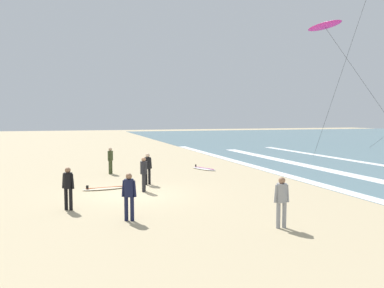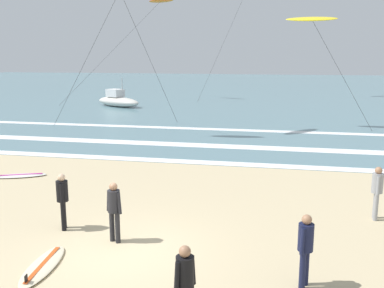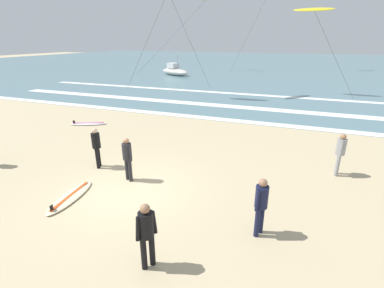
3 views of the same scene
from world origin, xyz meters
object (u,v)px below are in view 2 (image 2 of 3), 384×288
Objects in this scene: surfer_background_far at (185,280)px; surfer_mid_group at (377,188)px; kite_yellow_far_left at (312,19)px; surfboard_right_spare at (43,266)px; surfboard_foreground_flat at (19,176)px; surfer_right_near at (114,207)px; surfer_left_near at (305,244)px; offshore_boat at (118,101)px; surfer_left_far at (62,196)px; kite_orange_high_left at (161,1)px.

surfer_background_far and surfer_mid_group have the same top height.
surfer_background_far is 0.22× the size of kite_yellow_far_left.
surfboard_right_spare is at bearing -107.91° from kite_yellow_far_left.
surfer_right_near is at bearing -39.97° from surfboard_foreground_flat.
offshore_boat is at bearing 117.52° from surfer_left_near.
kite_yellow_far_left is at bearing 50.79° from surfboard_foreground_flat.
surfboard_right_spare is at bearing -176.70° from surfer_left_near.
surfer_left_near is 6.68m from surfer_left_far.
surfer_left_near is 0.30× the size of offshore_boat.
surfer_left_near is 0.74× the size of surfboard_foreground_flat.
surfboard_foreground_flat is (-8.64, 8.36, -0.91)m from surfer_background_far.
surfer_left_far is 0.74× the size of surfboard_right_spare.
surfboard_foreground_flat is (-10.76, 6.41, -0.91)m from surfer_left_near.
kite_yellow_far_left is at bearing 68.58° from surfer_left_far.
surfer_mid_group is 13.19m from surfboard_foreground_flat.
surfboard_foreground_flat is at bearing 126.24° from surfboard_right_spare.
offshore_boat is (-17.83, 25.53, -0.40)m from surfer_mid_group.
offshore_boat is at bearing 108.09° from surfer_left_far.
kite_orange_high_left reaches higher than offshore_boat.
kite_yellow_far_left reaches higher than offshore_boat.
surfer_right_near is 0.30× the size of offshore_boat.
offshore_boat reaches higher than surfer_mid_group.
surfer_background_far is 7.69m from surfer_mid_group.
surfer_left_near is at bearing 42.53° from surfer_background_far.
surfer_background_far is at bearing -51.70° from surfer_right_near.
surfboard_right_spare is 0.40× the size of offshore_boat.
surfer_left_far is (-6.42, 1.85, 0.00)m from surfer_left_near.
surfer_background_far is 4.13m from surfboard_right_spare.
surfer_left_far is at bearing 163.89° from surfer_left_near.
surfer_right_near is (-2.60, 3.29, 0.00)m from surfer_background_far.
surfboard_foreground_flat is (-13.00, 2.02, -0.91)m from surfer_mid_group.
surfer_right_near reaches higher than surfboard_foreground_flat.
surfer_left_far reaches higher than surfboard_foreground_flat.
kite_yellow_far_left reaches higher than surfboard_foreground_flat.
kite_orange_high_left is 22.35m from kite_yellow_far_left.
surfer_left_near is (4.71, -1.34, 0.00)m from surfer_right_near.
surfer_mid_group is at bearing 63.04° from surfer_left_near.
surfer_right_near is 38.40m from kite_orange_high_left.
surfer_right_near is 21.24m from kite_yellow_far_left.
surfer_left_near is 12.56m from surfboard_foreground_flat.
surfer_left_near and surfer_left_far have the same top height.
surfer_left_far is 6.36m from surfboard_foreground_flat.
kite_yellow_far_left is 1.34× the size of offshore_boat.
surfboard_right_spare is at bearing 156.51° from surfer_background_far.
surfer_mid_group and surfer_left_far have the same top height.
surfer_left_far is 0.22× the size of kite_yellow_far_left.
offshore_boat is at bearing 112.92° from surfer_background_far.
surfer_left_near is 0.15× the size of kite_orange_high_left.
surfer_left_far is 29.53m from offshore_boat.
surfboard_foreground_flat is 1.00× the size of surfboard_right_spare.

